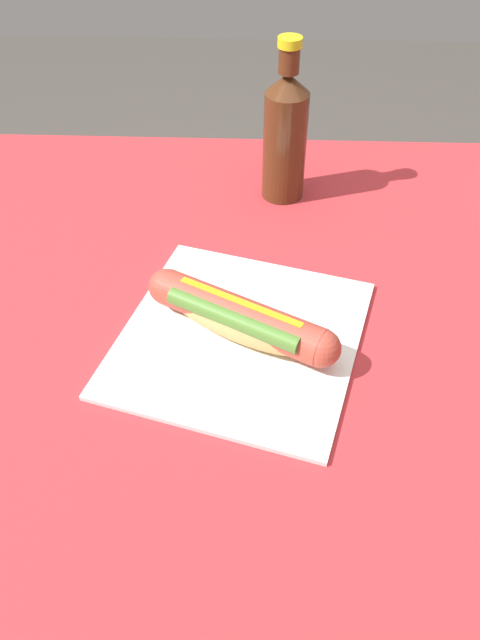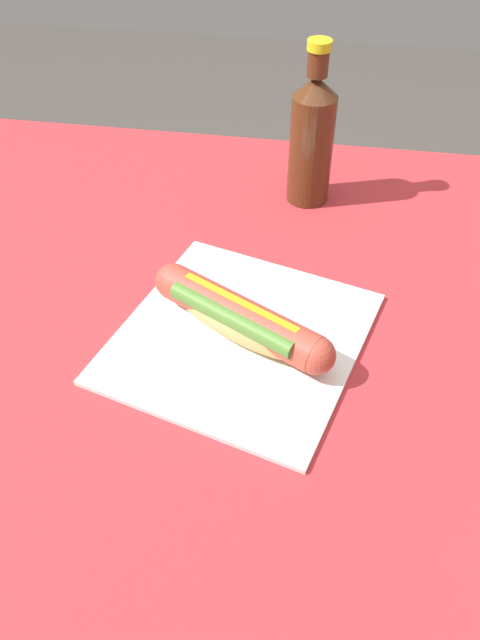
# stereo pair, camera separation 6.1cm
# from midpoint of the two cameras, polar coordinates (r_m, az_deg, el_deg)

# --- Properties ---
(ground_plane) EXTENTS (6.00, 6.00, 0.00)m
(ground_plane) POSITION_cam_midpoint_polar(r_m,az_deg,el_deg) (1.38, 0.10, -22.70)
(ground_plane) COLOR #47423D
(ground_plane) RESTS_ON ground
(dining_table) EXTENTS (1.20, 0.84, 0.76)m
(dining_table) POSITION_cam_midpoint_polar(r_m,az_deg,el_deg) (0.85, 0.15, -5.75)
(dining_table) COLOR brown
(dining_table) RESTS_ON ground
(paper_wrapper) EXTENTS (0.32, 0.33, 0.01)m
(paper_wrapper) POSITION_cam_midpoint_polar(r_m,az_deg,el_deg) (0.72, -2.43, -1.66)
(paper_wrapper) COLOR white
(paper_wrapper) RESTS_ON dining_table
(hot_dog) EXTENTS (0.22, 0.13, 0.05)m
(hot_dog) POSITION_cam_midpoint_polar(r_m,az_deg,el_deg) (0.70, -2.54, 0.11)
(hot_dog) COLOR tan
(hot_dog) RESTS_ON paper_wrapper
(soda_bottle) EXTENTS (0.06, 0.06, 0.23)m
(soda_bottle) POSITION_cam_midpoint_polar(r_m,az_deg,el_deg) (0.91, 2.11, 16.36)
(soda_bottle) COLOR #4C2814
(soda_bottle) RESTS_ON dining_table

